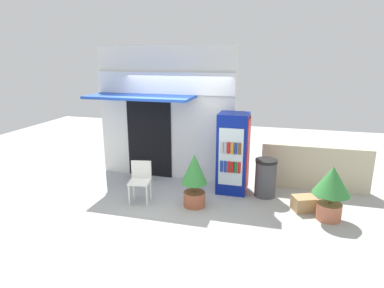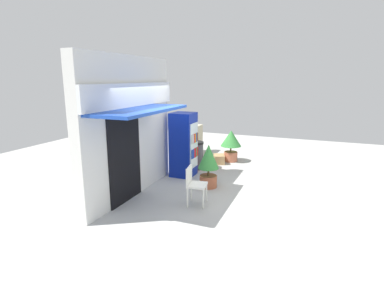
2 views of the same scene
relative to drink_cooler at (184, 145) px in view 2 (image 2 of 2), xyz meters
name	(u,v)px [view 2 (image 2 of 2)]	position (x,y,z in m)	size (l,w,h in m)	color
ground	(194,197)	(-1.37, -0.84, -0.89)	(16.00, 16.00, 0.00)	#B2B2AD
storefront_building	(129,126)	(-1.77, 0.56, 0.74)	(3.37, 1.22, 3.18)	silver
drink_cooler	(184,145)	(0.00, 0.00, 0.00)	(0.66, 0.67, 1.77)	navy
plastic_chair	(194,182)	(-1.76, -1.00, -0.38)	(0.48, 0.46, 0.85)	white
potted_plant_near_shop	(208,163)	(-0.63, -0.94, -0.26)	(0.52, 0.52, 1.09)	#AD5B3D
potted_plant_curbside	(231,142)	(1.93, -0.84, -0.25)	(0.67, 0.67, 1.03)	#BC6B4C
trash_bin	(196,155)	(0.72, -0.07, -0.47)	(0.47, 0.47, 0.83)	#47474C
stone_boundary_wall	(188,144)	(1.76, 0.62, -0.38)	(2.35, 0.21, 1.01)	beige
cardboard_box	(219,159)	(1.51, -0.57, -0.74)	(0.43, 0.33, 0.28)	tan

